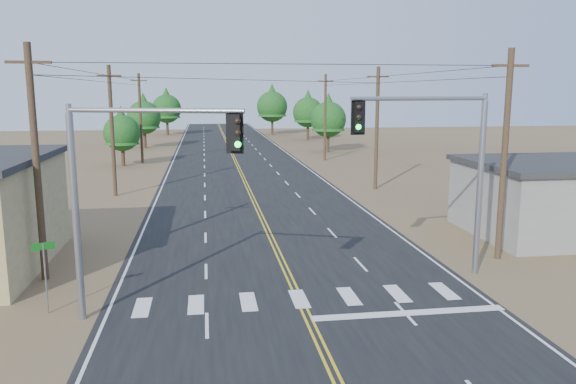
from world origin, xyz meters
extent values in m
cube|color=black|center=(0.00, 30.00, 0.01)|extent=(15.00, 200.00, 0.02)
cylinder|color=#4C3826|center=(-10.50, 12.00, 5.00)|extent=(0.30, 0.30, 10.00)
cube|color=#4C3826|center=(-10.50, 12.00, 9.20)|extent=(1.80, 0.12, 0.12)
cylinder|color=#4C3826|center=(-10.50, 32.00, 5.00)|extent=(0.30, 0.30, 10.00)
cube|color=#4C3826|center=(-10.50, 32.00, 9.20)|extent=(1.80, 0.12, 0.12)
cylinder|color=#4C3826|center=(-10.50, 52.00, 5.00)|extent=(0.30, 0.30, 10.00)
cube|color=#4C3826|center=(-10.50, 52.00, 9.20)|extent=(1.80, 0.12, 0.12)
cylinder|color=#4C3826|center=(10.50, 12.00, 5.00)|extent=(0.30, 0.30, 10.00)
cube|color=#4C3826|center=(10.50, 12.00, 9.20)|extent=(1.80, 0.12, 0.12)
cylinder|color=#4C3826|center=(10.50, 32.00, 5.00)|extent=(0.30, 0.30, 10.00)
cube|color=#4C3826|center=(10.50, 32.00, 9.20)|extent=(1.80, 0.12, 0.12)
cylinder|color=#4C3826|center=(10.50, 52.00, 5.00)|extent=(0.30, 0.30, 10.00)
cube|color=#4C3826|center=(10.50, 52.00, 9.20)|extent=(1.80, 0.12, 0.12)
cylinder|color=gray|center=(-8.00, 7.28, 3.66)|extent=(0.25, 0.25, 7.32)
cylinder|color=gray|center=(-8.00, 7.28, 7.32)|extent=(0.19, 0.19, 0.63)
cylinder|color=gray|center=(-5.12, 6.28, 7.42)|extent=(5.82, 2.15, 0.17)
cube|color=black|center=(-2.53, 5.39, 6.74)|extent=(0.45, 0.42, 1.15)
sphere|color=black|center=(-2.47, 5.21, 7.11)|extent=(0.21, 0.21, 0.21)
sphere|color=black|center=(-2.47, 5.21, 6.74)|extent=(0.21, 0.21, 0.21)
sphere|color=#0CE533|center=(-2.47, 5.21, 6.38)|extent=(0.21, 0.21, 0.21)
cylinder|color=gray|center=(8.31, 10.00, 3.82)|extent=(0.26, 0.26, 7.64)
cylinder|color=gray|center=(8.31, 10.00, 7.64)|extent=(0.20, 0.20, 0.65)
cylinder|color=gray|center=(5.25, 9.51, 7.75)|extent=(6.14, 1.15, 0.17)
cube|color=black|center=(2.52, 9.07, 7.04)|extent=(0.43, 0.38, 1.20)
sphere|color=black|center=(2.49, 8.88, 7.42)|extent=(0.22, 0.22, 0.22)
sphere|color=black|center=(2.49, 8.88, 7.04)|extent=(0.22, 0.22, 0.22)
sphere|color=#0CE533|center=(2.49, 8.88, 6.65)|extent=(0.22, 0.22, 0.22)
cylinder|color=gray|center=(-9.36, 8.00, 1.32)|extent=(0.06, 0.06, 2.65)
cube|color=#0E6215|center=(-9.36, 8.00, 2.54)|extent=(0.75, 0.33, 0.26)
cylinder|color=#3F2D1E|center=(-12.34, 50.14, 1.18)|extent=(0.40, 0.40, 2.36)
cone|color=#164E16|center=(-12.34, 50.14, 4.45)|extent=(3.66, 3.66, 4.19)
sphere|color=#164E16|center=(-12.34, 50.14, 3.60)|extent=(3.93, 3.93, 3.93)
cylinder|color=#3F2D1E|center=(-11.98, 70.03, 1.42)|extent=(0.44, 0.44, 2.85)
cone|color=#164E16|center=(-11.98, 70.03, 5.37)|extent=(4.43, 4.43, 5.06)
sphere|color=#164E16|center=(-11.98, 70.03, 4.35)|extent=(4.74, 4.74, 4.74)
cylinder|color=#3F2D1E|center=(-10.30, 94.50, 1.59)|extent=(0.50, 0.50, 3.18)
cone|color=#164E16|center=(-10.30, 94.50, 6.00)|extent=(4.94, 4.94, 5.65)
sphere|color=#164E16|center=(-10.30, 94.50, 4.85)|extent=(5.29, 5.29, 5.29)
cylinder|color=#3F2D1E|center=(12.90, 61.10, 1.42)|extent=(0.40, 0.40, 2.84)
cone|color=#164E16|center=(12.90, 61.10, 5.37)|extent=(4.42, 4.42, 5.05)
sphere|color=#164E16|center=(12.90, 61.10, 4.34)|extent=(4.74, 4.74, 4.74)
cylinder|color=#3F2D1E|center=(13.63, 80.00, 1.50)|extent=(0.42, 0.42, 3.01)
cone|color=#164E16|center=(13.63, 80.00, 5.68)|extent=(4.68, 4.68, 5.34)
sphere|color=#164E16|center=(13.63, 80.00, 4.59)|extent=(5.01, 5.01, 5.01)
cylinder|color=#3F2D1E|center=(9.13, 92.38, 1.71)|extent=(0.46, 0.46, 3.42)
cone|color=#164E16|center=(9.13, 92.38, 6.46)|extent=(5.32, 5.32, 6.08)
sphere|color=#164E16|center=(9.13, 92.38, 5.23)|extent=(5.70, 5.70, 5.70)
camera|label=1|loc=(-3.51, -12.59, 8.03)|focal=35.00mm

